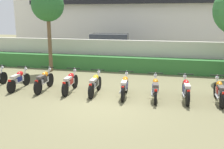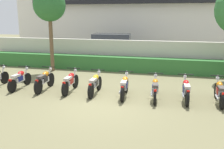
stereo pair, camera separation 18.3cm
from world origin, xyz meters
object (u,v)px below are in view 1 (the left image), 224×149
(tree_near_inspector, at_px, (48,6))
(motorcycle_in_row_1, at_px, (19,79))
(parked_car, at_px, (112,47))
(motorcycle_in_row_7, at_px, (186,89))
(motorcycle_in_row_6, at_px, (155,88))
(motorcycle_in_row_3, at_px, (70,82))
(motorcycle_in_row_5, at_px, (125,86))
(motorcycle_in_row_8, at_px, (219,91))
(motorcycle_in_row_2, at_px, (44,80))
(motorcycle_in_row_4, at_px, (95,84))

(tree_near_inspector, relative_size, motorcycle_in_row_1, 2.55)
(parked_car, relative_size, motorcycle_in_row_7, 2.56)
(motorcycle_in_row_1, height_order, motorcycle_in_row_6, motorcycle_in_row_6)
(motorcycle_in_row_3, height_order, motorcycle_in_row_5, motorcycle_in_row_5)
(motorcycle_in_row_5, xyz_separation_m, motorcycle_in_row_8, (3.56, 0.12, -0.01))
(motorcycle_in_row_1, height_order, motorcycle_in_row_8, motorcycle_in_row_8)
(motorcycle_in_row_2, height_order, motorcycle_in_row_3, motorcycle_in_row_2)
(parked_car, distance_m, tree_near_inspector, 6.11)
(motorcycle_in_row_3, bearing_deg, motorcycle_in_row_8, -92.87)
(motorcycle_in_row_2, height_order, motorcycle_in_row_6, motorcycle_in_row_2)
(motorcycle_in_row_1, distance_m, motorcycle_in_row_5, 4.77)
(tree_near_inspector, bearing_deg, motorcycle_in_row_6, -31.20)
(motorcycle_in_row_2, distance_m, motorcycle_in_row_5, 3.57)
(motorcycle_in_row_5, height_order, motorcycle_in_row_6, motorcycle_in_row_5)
(motorcycle_in_row_1, xyz_separation_m, motorcycle_in_row_2, (1.20, 0.04, 0.02))
(motorcycle_in_row_2, height_order, motorcycle_in_row_7, motorcycle_in_row_2)
(parked_car, relative_size, motorcycle_in_row_8, 2.47)
(motorcycle_in_row_6, xyz_separation_m, motorcycle_in_row_8, (2.36, 0.10, 0.01))
(motorcycle_in_row_4, bearing_deg, motorcycle_in_row_1, 88.90)
(motorcycle_in_row_1, distance_m, motorcycle_in_row_3, 2.39)
(parked_car, distance_m, motorcycle_in_row_5, 9.05)
(motorcycle_in_row_4, bearing_deg, motorcycle_in_row_6, -92.96)
(motorcycle_in_row_5, bearing_deg, motorcycle_in_row_8, -91.86)
(motorcycle_in_row_3, distance_m, motorcycle_in_row_7, 4.75)
(tree_near_inspector, xyz_separation_m, motorcycle_in_row_4, (3.84, -3.77, -3.26))
(motorcycle_in_row_3, relative_size, motorcycle_in_row_4, 1.02)
(motorcycle_in_row_1, distance_m, motorcycle_in_row_4, 3.51)
(motorcycle_in_row_3, bearing_deg, tree_near_inspector, 33.35)
(motorcycle_in_row_6, bearing_deg, motorcycle_in_row_8, -92.08)
(motorcycle_in_row_7, bearing_deg, motorcycle_in_row_6, 88.54)
(motorcycle_in_row_2, bearing_deg, motorcycle_in_row_1, 89.00)
(motorcycle_in_row_1, bearing_deg, parked_car, -16.97)
(motorcycle_in_row_7, bearing_deg, parked_car, 26.21)
(parked_car, relative_size, motorcycle_in_row_4, 2.57)
(tree_near_inspector, bearing_deg, motorcycle_in_row_5, -36.96)
(motorcycle_in_row_8, bearing_deg, motorcycle_in_row_4, 89.97)
(motorcycle_in_row_1, distance_m, motorcycle_in_row_6, 5.98)
(motorcycle_in_row_6, bearing_deg, motorcycle_in_row_7, -92.39)
(motorcycle_in_row_1, xyz_separation_m, motorcycle_in_row_4, (3.51, 0.04, 0.01))
(motorcycle_in_row_5, height_order, motorcycle_in_row_8, motorcycle_in_row_5)
(motorcycle_in_row_1, xyz_separation_m, motorcycle_in_row_3, (2.39, 0.08, 0.01))
(motorcycle_in_row_8, bearing_deg, tree_near_inspector, 66.17)
(motorcycle_in_row_6, relative_size, motorcycle_in_row_8, 1.01)
(motorcycle_in_row_3, bearing_deg, motorcycle_in_row_6, -94.54)
(motorcycle_in_row_6, xyz_separation_m, motorcycle_in_row_7, (1.16, 0.05, 0.01))
(tree_near_inspector, xyz_separation_m, motorcycle_in_row_1, (0.33, -3.80, -3.27))
(motorcycle_in_row_3, distance_m, motorcycle_in_row_8, 5.95)
(motorcycle_in_row_5, relative_size, motorcycle_in_row_7, 1.00)
(motorcycle_in_row_7, bearing_deg, motorcycle_in_row_1, 86.51)
(motorcycle_in_row_3, height_order, motorcycle_in_row_6, motorcycle_in_row_3)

